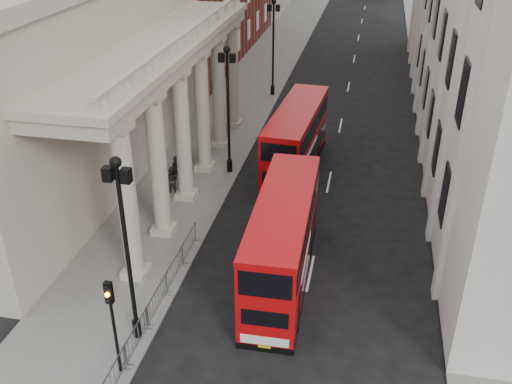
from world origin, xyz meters
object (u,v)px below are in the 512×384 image
Objects in this scene: bus_far at (296,139)px; pedestrian_c at (188,159)px; lamp_post_mid at (228,102)px; bus_near at (283,240)px; traffic_light at (112,311)px; pedestrian_b at (172,180)px; lamp_post_north at (273,41)px; lamp_post_south at (126,240)px; pedestrian_a at (177,170)px.

bus_far reaches higher than pedestrian_c.
lamp_post_mid is 12.27m from bus_near.
pedestrian_b is at bearing 101.10° from traffic_light.
lamp_post_mid is 16.00m from lamp_post_north.
pedestrian_c is (-0.01, 3.16, -0.04)m from pedestrian_b.
lamp_post_north is 17.09m from pedestrian_c.
lamp_post_south is 0.82× the size of bus_near.
traffic_light is 19.78m from bus_far.
pedestrian_a is (-8.10, 8.32, -1.22)m from bus_near.
lamp_post_south is 1.00× the size of lamp_post_mid.
lamp_post_north reaches higher than bus_near.
lamp_post_south is at bearing -92.64° from pedestrian_c.
lamp_post_mid is at bearing 90.00° from lamp_post_south.
lamp_post_south is at bearing 109.97° from pedestrian_b.
traffic_light is 17.99m from pedestrian_c.
traffic_light is 2.31× the size of pedestrian_a.
lamp_post_south reaches higher than traffic_light.
traffic_light is 8.97m from bus_near.
lamp_post_south is 4.47× the size of pedestrian_a.
pedestrian_a is at bearing -147.99° from bus_far.
lamp_post_south is 7.91m from bus_near.
bus_near is at bearing 145.68° from pedestrian_b.
bus_far is (4.20, 1.31, -2.64)m from lamp_post_mid.
bus_near reaches higher than bus_far.
bus_near is at bearing -64.80° from pedestrian_c.
pedestrian_a is 2.03m from pedestrian_c.
lamp_post_south is 16.00m from lamp_post_mid.
lamp_post_north is at bearing 109.91° from bus_far.
lamp_post_north is 4.47× the size of pedestrian_a.
bus_far is at bearing 1.14° from pedestrian_c.
lamp_post_south reaches higher than pedestrian_b.
bus_near is at bearing -63.79° from lamp_post_mid.
traffic_light is 2.52× the size of pedestrian_b.
lamp_post_north is 20.13m from pedestrian_b.
traffic_light is at bearing 108.66° from pedestrian_b.
lamp_post_mid is 5.97m from pedestrian_b.
lamp_post_mid is at bearing -120.13° from pedestrian_b.
lamp_post_south is at bearing -90.00° from lamp_post_north.
lamp_post_mid reaches higher than pedestrian_b.
pedestrian_c is at bearing -162.28° from bus_far.
lamp_post_mid is 5.13m from bus_far.
lamp_post_mid reaches higher than pedestrian_c.
lamp_post_north is at bearing 90.00° from lamp_post_south.
bus_far is 6.29× the size of pedestrian_c.
lamp_post_mid and lamp_post_north have the same top height.
traffic_light is (0.10, -2.02, -1.80)m from lamp_post_south.
lamp_post_south is at bearing -99.69° from bus_far.
lamp_post_mid is 5.35m from pedestrian_a.
bus_near reaches higher than pedestrian_a.
pedestrian_b is at bearing 102.41° from lamp_post_south.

